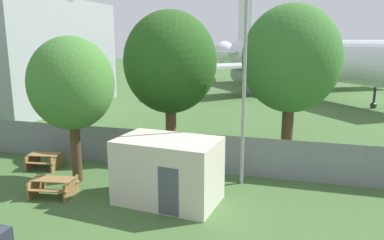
% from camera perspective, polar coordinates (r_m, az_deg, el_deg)
% --- Properties ---
extents(perimeter_fence, '(56.07, 0.07, 1.99)m').
position_cam_1_polar(perimeter_fence, '(19.76, -5.46, -4.43)').
color(perimeter_fence, gray).
rests_on(perimeter_fence, ground).
extents(airplane, '(29.59, 35.35, 13.38)m').
position_cam_1_polar(airplane, '(48.27, 16.75, 8.88)').
color(airplane, silver).
rests_on(airplane, ground).
extents(portable_cabin, '(4.33, 2.94, 2.68)m').
position_cam_1_polar(portable_cabin, '(15.56, -3.66, -7.68)').
color(portable_cabin, beige).
rests_on(portable_cabin, ground).
extents(picnic_bench_near_cabin, '(1.98, 1.65, 0.76)m').
position_cam_1_polar(picnic_bench_near_cabin, '(17.44, -20.37, -9.25)').
color(picnic_bench_near_cabin, olive).
rests_on(picnic_bench_near_cabin, ground).
extents(picnic_bench_open_grass, '(1.78, 1.62, 0.76)m').
position_cam_1_polar(picnic_bench_open_grass, '(21.19, -21.50, -5.58)').
color(picnic_bench_open_grass, olive).
rests_on(picnic_bench_open_grass, ground).
extents(tree_left_of_cabin, '(5.37, 5.37, 8.55)m').
position_cam_1_polar(tree_left_of_cabin, '(21.37, 14.86, 8.93)').
color(tree_left_of_cabin, '#4C3823').
rests_on(tree_left_of_cabin, ground).
extents(tree_behind_benches, '(3.85, 3.85, 6.79)m').
position_cam_1_polar(tree_behind_benches, '(17.85, -17.89, 5.23)').
color(tree_behind_benches, '#4C3823').
rests_on(tree_behind_benches, ground).
extents(tree_far_right, '(5.59, 5.59, 8.36)m').
position_cam_1_polar(tree_far_right, '(22.74, -3.34, 8.72)').
color(tree_far_right, brown).
rests_on(tree_far_right, ground).
extents(light_mast, '(0.44, 0.44, 9.17)m').
position_cam_1_polar(light_mast, '(16.77, 8.04, 8.19)').
color(light_mast, '#99999E').
rests_on(light_mast, ground).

